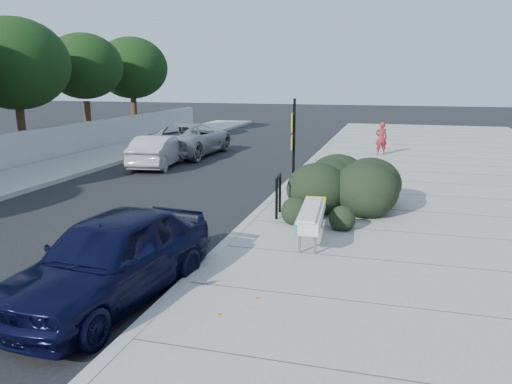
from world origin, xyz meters
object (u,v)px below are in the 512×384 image
sign_post (293,148)px  sedan_navy (111,257)px  pedestrian (381,138)px  bench (312,215)px  wagon_silver (159,151)px  suv_silver (190,139)px  bike_rack (278,191)px

sign_post → sedan_navy: 6.46m
sign_post → pedestrian: (2.00, 10.58, -0.90)m
bench → wagon_silver: (-7.74, 8.29, -0.05)m
bench → sedan_navy: 4.49m
wagon_silver → suv_silver: 3.38m
sign_post → sedan_navy: (-1.81, -6.11, -1.06)m
bench → pedestrian: 13.17m
sedan_navy → suv_silver: suv_silver is taller
suv_silver → pedestrian: 8.93m
bench → bike_rack: size_ratio=2.24×
bike_rack → suv_silver: suv_silver is taller
sedan_navy → bench: bearing=59.1°
bike_rack → sedan_navy: 5.53m
bench → sign_post: 2.93m
wagon_silver → sign_post: bearing=132.4°
sign_post → suv_silver: sign_post is taller
bench → sign_post: bearing=106.0°
sedan_navy → sign_post: bearing=80.2°
bike_rack → wagon_silver: (-6.60, 6.55, -0.13)m
bench → bike_rack: bearing=119.3°
bench → wagon_silver: bearing=128.9°
suv_silver → pedestrian: bearing=-168.8°
sedan_navy → pedestrian: pedestrian is taller
bench → sign_post: size_ratio=0.81×
bike_rack → sedan_navy: size_ratio=0.24×
sign_post → suv_silver: size_ratio=0.53×
wagon_silver → suv_silver: suv_silver is taller
wagon_silver → pedestrian: 10.05m
sign_post → pedestrian: 10.80m
pedestrian → bike_rack: bearing=63.0°
bike_rack → wagon_silver: bearing=129.5°
bike_rack → pedestrian: size_ratio=0.71×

